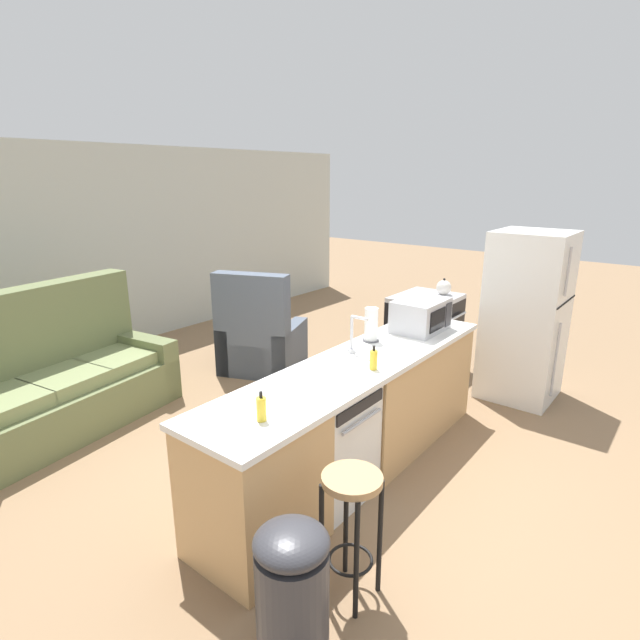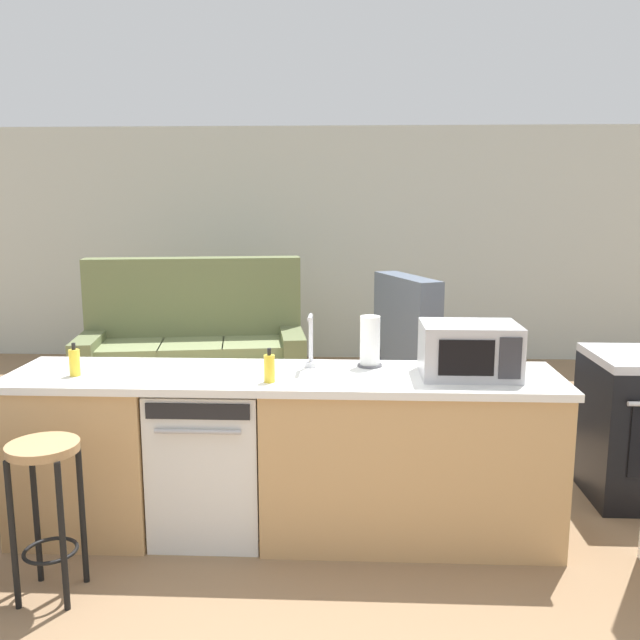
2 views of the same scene
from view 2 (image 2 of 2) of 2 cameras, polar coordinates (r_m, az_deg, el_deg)
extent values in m
plane|color=#896B4C|center=(3.96, -5.22, -17.19)|extent=(24.00, 24.00, 0.00)
cube|color=beige|center=(7.70, 1.08, 6.37)|extent=(10.00, 0.06, 2.60)
cube|color=tan|center=(4.01, -18.78, -10.63)|extent=(0.75, 0.62, 0.86)
cube|color=tan|center=(3.76, 7.48, -11.56)|extent=(1.55, 0.62, 0.86)
cube|color=white|center=(3.62, -3.09, -4.84)|extent=(2.94, 0.66, 0.04)
cube|color=brown|center=(3.92, -2.96, -16.76)|extent=(2.86, 0.56, 0.08)
cube|color=white|center=(3.83, -9.11, -11.38)|extent=(0.58, 0.58, 0.84)
cube|color=black|center=(3.43, -10.28, -7.59)|extent=(0.52, 0.01, 0.08)
cylinder|color=#B2B2B7|center=(3.45, -10.28, -9.24)|extent=(0.44, 0.02, 0.02)
torus|color=black|center=(4.35, 25.25, -3.07)|extent=(0.16, 0.16, 0.01)
torus|color=black|center=(4.58, 24.03, -2.34)|extent=(0.16, 0.16, 0.01)
cube|color=#B7B7BC|center=(3.62, 12.45, -2.46)|extent=(0.50, 0.36, 0.28)
cube|color=black|center=(3.44, 12.23, -3.14)|extent=(0.27, 0.01, 0.18)
cube|color=#2D2D33|center=(3.48, 15.73, -3.13)|extent=(0.11, 0.01, 0.21)
cylinder|color=silver|center=(3.75, -0.77, -3.74)|extent=(0.07, 0.07, 0.03)
cylinder|color=silver|center=(3.72, -0.78, -1.57)|extent=(0.02, 0.02, 0.26)
cylinder|color=silver|center=(3.62, -0.85, 0.21)|extent=(0.02, 0.14, 0.02)
cylinder|color=#4C4C51|center=(3.78, 4.20, -3.80)|extent=(0.14, 0.14, 0.01)
cylinder|color=white|center=(3.75, 4.23, -1.71)|extent=(0.11, 0.11, 0.27)
cylinder|color=yellow|center=(3.44, -4.28, -4.10)|extent=(0.06, 0.06, 0.14)
cylinder|color=black|center=(3.42, -4.30, -2.68)|extent=(0.02, 0.02, 0.04)
cylinder|color=yellow|center=(3.78, -19.97, -3.40)|extent=(0.06, 0.06, 0.14)
cylinder|color=black|center=(3.76, -20.05, -2.09)|extent=(0.02, 0.02, 0.04)
cylinder|color=tan|center=(3.32, -22.31, -9.91)|extent=(0.32, 0.32, 0.04)
cylinder|color=black|center=(3.42, -24.46, -16.22)|extent=(0.03, 0.03, 0.70)
cylinder|color=black|center=(3.33, -20.87, -16.71)|extent=(0.03, 0.03, 0.70)
cylinder|color=black|center=(3.60, -22.81, -14.73)|extent=(0.03, 0.03, 0.70)
cylinder|color=black|center=(3.51, -19.39, -15.13)|extent=(0.03, 0.03, 0.70)
torus|color=black|center=(3.52, -21.74, -17.59)|extent=(0.25, 0.25, 0.02)
cube|color=#667047|center=(6.32, -10.57, -4.70)|extent=(2.11, 1.20, 0.42)
cube|color=#667047|center=(6.55, -10.49, -0.36)|extent=(2.01, 0.55, 1.27)
cube|color=#667047|center=(6.43, -18.64, -3.90)|extent=(0.34, 0.92, 0.62)
cube|color=#667047|center=(6.29, -2.38, -3.66)|extent=(0.34, 0.92, 0.62)
cube|color=#7D8959|center=(6.27, -15.70, -2.48)|extent=(0.65, 0.71, 0.12)
cube|color=#7D8959|center=(6.21, -10.69, -2.41)|extent=(0.65, 0.71, 0.12)
cube|color=#7D8959|center=(6.19, -5.60, -2.32)|extent=(0.65, 0.71, 0.12)
cube|color=#515B6B|center=(5.83, 9.79, -6.06)|extent=(1.06, 1.09, 0.40)
cube|color=#515B6B|center=(5.59, 7.23, -2.45)|extent=(0.50, 0.86, 1.20)
cube|color=#515B6B|center=(5.52, 11.57, -6.23)|extent=(0.80, 0.45, 0.55)
cube|color=#515B6B|center=(6.10, 8.23, -4.55)|extent=(0.80, 0.45, 0.55)
camera|label=1|loc=(3.61, -62.85, 11.24)|focal=28.00mm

